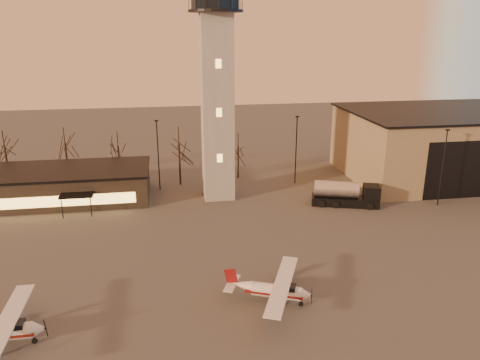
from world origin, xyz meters
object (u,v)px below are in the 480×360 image
object	(u,v)px
hangar	(446,144)
control_tower	(217,76)
terminal	(53,185)
cessna_rear	(3,335)
fuel_truck	(345,196)
cessna_front	(278,293)

from	to	relation	value
hangar	control_tower	bearing A→B (deg)	-173.69
terminal	cessna_rear	bearing A→B (deg)	-84.83
control_tower	hangar	bearing A→B (deg)	6.31
hangar	terminal	xyz separation A→B (m)	(-57.99, -2.00, -3.00)
terminal	fuel_truck	world-z (taller)	terminal
cessna_front	control_tower	bearing A→B (deg)	117.00
terminal	fuel_truck	distance (m)	38.80
cessna_rear	fuel_truck	world-z (taller)	fuel_truck
cessna_front	cessna_rear	world-z (taller)	cessna_rear
hangar	terminal	distance (m)	58.11
fuel_truck	cessna_front	bearing A→B (deg)	-106.24
terminal	fuel_truck	bearing A→B (deg)	-11.86
control_tower	fuel_truck	size ratio (longest dim) A/B	3.64
terminal	cessna_rear	xyz separation A→B (m)	(2.84, -31.39, -1.17)
hangar	terminal	bearing A→B (deg)	-178.03
control_tower	fuel_truck	world-z (taller)	control_tower
hangar	cessna_front	world-z (taller)	hangar
hangar	fuel_truck	distance (m)	22.71
control_tower	cessna_front	distance (m)	31.22
terminal	cessna_front	size ratio (longest dim) A/B	2.63
hangar	fuel_truck	xyz separation A→B (m)	(-20.03, -9.97, -3.89)
fuel_truck	control_tower	bearing A→B (deg)	176.97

